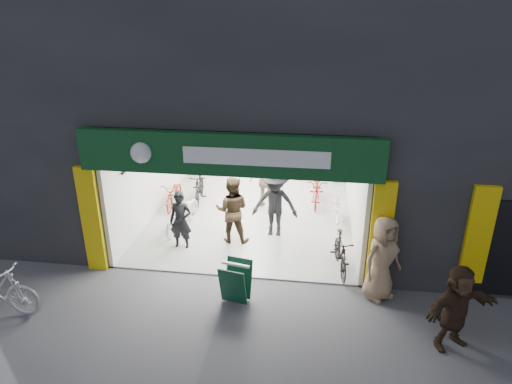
% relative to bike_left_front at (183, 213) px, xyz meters
% --- Properties ---
extents(ground, '(60.00, 60.00, 0.00)m').
position_rel_bike_left_front_xyz_m(ground, '(1.80, -2.25, -0.49)').
color(ground, '#56565B').
rests_on(ground, ground).
extents(building, '(17.00, 10.27, 8.00)m').
position_rel_bike_left_front_xyz_m(building, '(2.71, 2.74, 3.82)').
color(building, '#232326').
rests_on(building, ground).
extents(bike_left_front, '(0.99, 1.97, 0.99)m').
position_rel_bike_left_front_xyz_m(bike_left_front, '(0.00, 0.00, 0.00)').
color(bike_left_front, silver).
rests_on(bike_left_front, ground).
extents(bike_left_midfront, '(0.68, 1.77, 1.04)m').
position_rel_bike_left_front_xyz_m(bike_left_midfront, '(0.00, 1.85, 0.02)').
color(bike_left_midfront, black).
rests_on(bike_left_midfront, ground).
extents(bike_left_midback, '(0.62, 1.62, 0.84)m').
position_rel_bike_left_front_xyz_m(bike_left_midback, '(-0.70, 1.44, -0.07)').
color(bike_left_midback, maroon).
rests_on(bike_left_midback, ground).
extents(bike_left_back, '(0.64, 1.71, 1.00)m').
position_rel_bike_left_front_xyz_m(bike_left_back, '(-0.70, 4.30, 0.01)').
color(bike_left_back, '#B5B5BA').
rests_on(bike_left_back, ground).
extents(bike_right_front, '(0.63, 1.62, 0.95)m').
position_rel_bike_left_front_xyz_m(bike_right_front, '(4.30, -1.63, -0.02)').
color(bike_right_front, black).
rests_on(bike_right_front, ground).
extents(bike_right_mid, '(0.64, 1.76, 0.92)m').
position_rel_bike_left_front_xyz_m(bike_right_mid, '(3.70, 2.25, -0.03)').
color(bike_right_mid, maroon).
rests_on(bike_right_mid, ground).
extents(bike_right_back, '(0.45, 1.55, 0.93)m').
position_rel_bike_left_front_xyz_m(bike_right_back, '(4.30, 0.77, -0.03)').
color(bike_right_back, silver).
rests_on(bike_right_back, ground).
extents(customer_a, '(0.59, 0.40, 1.58)m').
position_rel_bike_left_front_xyz_m(customer_a, '(0.28, -1.09, 0.30)').
color(customer_a, black).
rests_on(customer_a, ground).
extents(customer_b, '(0.91, 0.72, 1.84)m').
position_rel_bike_left_front_xyz_m(customer_b, '(1.51, -0.54, 0.42)').
color(customer_b, '#3C2B1B').
rests_on(customer_b, ground).
extents(customer_c, '(1.22, 0.70, 1.89)m').
position_rel_bike_left_front_xyz_m(customer_c, '(2.59, -0.06, 0.45)').
color(customer_c, black).
rests_on(customer_c, ground).
extents(customer_d, '(1.08, 0.54, 1.79)m').
position_rel_bike_left_front_xyz_m(customer_d, '(2.16, 1.74, 0.40)').
color(customer_d, '#897550').
rests_on(customer_d, ground).
extents(pedestrian_near, '(1.11, 1.05, 1.90)m').
position_rel_bike_left_front_xyz_m(pedestrian_near, '(5.10, -2.55, 0.46)').
color(pedestrian_near, '#9C7D5A').
rests_on(pedestrian_near, ground).
extents(pedestrian_far, '(1.61, 1.20, 1.69)m').
position_rel_bike_left_front_xyz_m(pedestrian_far, '(6.26, -3.93, 0.35)').
color(pedestrian_far, '#342417').
rests_on(pedestrian_far, ground).
extents(sandwich_board, '(0.68, 0.69, 0.89)m').
position_rel_bike_left_front_xyz_m(sandwich_board, '(2.06, -3.13, -0.00)').
color(sandwich_board, '#0E3823').
rests_on(sandwich_board, ground).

